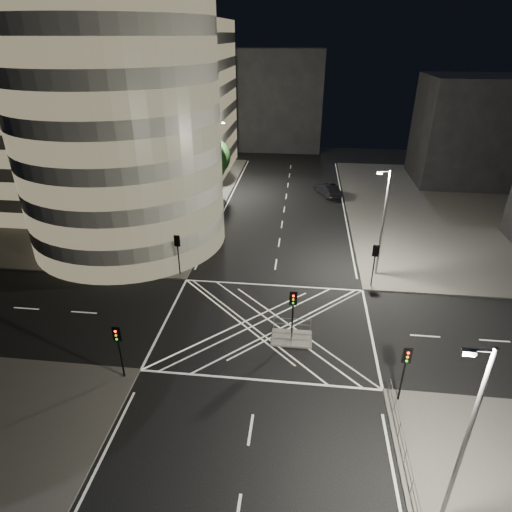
# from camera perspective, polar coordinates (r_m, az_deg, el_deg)

# --- Properties ---
(ground) EXTENTS (120.00, 120.00, 0.00)m
(ground) POSITION_cam_1_polar(r_m,az_deg,el_deg) (33.83, 1.42, -9.20)
(ground) COLOR black
(ground) RESTS_ON ground
(sidewalk_far_left) EXTENTS (42.00, 42.00, 0.15)m
(sidewalk_far_left) POSITION_cam_1_polar(r_m,az_deg,el_deg) (65.59, -22.53, 7.51)
(sidewalk_far_left) COLOR #55524F
(sidewalk_far_left) RESTS_ON ground
(central_island) EXTENTS (3.00, 2.00, 0.15)m
(central_island) POSITION_cam_1_polar(r_m,az_deg,el_deg) (32.52, 4.75, -10.87)
(central_island) COLOR slate
(central_island) RESTS_ON ground
(office_tower_curved) EXTENTS (30.00, 29.00, 27.20)m
(office_tower_curved) POSITION_cam_1_polar(r_m,az_deg,el_deg) (51.77, -20.93, 17.42)
(office_tower_curved) COLOR #9A9892
(office_tower_curved) RESTS_ON sidewalk_far_left
(office_block_rear) EXTENTS (24.00, 16.00, 22.00)m
(office_block_rear) POSITION_cam_1_polar(r_m,az_deg,el_deg) (73.73, -13.55, 19.75)
(office_block_rear) COLOR #9A9892
(office_block_rear) RESTS_ON sidewalk_far_left
(building_right_far) EXTENTS (14.00, 12.00, 15.00)m
(building_right_far) POSITION_cam_1_polar(r_m,az_deg,el_deg) (72.21, 26.54, 14.74)
(building_right_far) COLOR black
(building_right_far) RESTS_ON sidewalk_far_right
(building_far_end) EXTENTS (18.00, 8.00, 18.00)m
(building_far_end) POSITION_cam_1_polar(r_m,az_deg,el_deg) (86.00, 2.44, 20.00)
(building_far_end) COLOR black
(building_far_end) RESTS_ON ground
(tree_a) EXTENTS (4.02, 4.02, 6.22)m
(tree_a) POSITION_cam_1_polar(r_m,az_deg,el_deg) (41.50, -11.97, 3.97)
(tree_a) COLOR black
(tree_a) RESTS_ON sidewalk_far_left
(tree_b) EXTENTS (4.74, 4.74, 7.92)m
(tree_b) POSITION_cam_1_polar(r_m,az_deg,el_deg) (46.38, -9.92, 8.38)
(tree_b) COLOR black
(tree_b) RESTS_ON sidewalk_far_left
(tree_c) EXTENTS (4.15, 4.15, 6.58)m
(tree_c) POSITION_cam_1_polar(r_m,az_deg,el_deg) (52.18, -8.07, 9.51)
(tree_c) COLOR black
(tree_c) RESTS_ON sidewalk_far_left
(tree_d) EXTENTS (5.46, 5.46, 8.49)m
(tree_d) POSITION_cam_1_polar(r_m,az_deg,el_deg) (57.44, -6.70, 12.48)
(tree_d) COLOR black
(tree_d) RESTS_ON sidewalk_far_left
(tree_e) EXTENTS (4.39, 4.39, 6.91)m
(tree_e) POSITION_cam_1_polar(r_m,az_deg,el_deg) (63.35, -5.45, 13.05)
(tree_e) COLOR black
(tree_e) RESTS_ON sidewalk_far_left
(traffic_signal_fl) EXTENTS (0.55, 0.22, 4.00)m
(traffic_signal_fl) POSITION_cam_1_polar(r_m,az_deg,el_deg) (39.58, -10.40, 1.10)
(traffic_signal_fl) COLOR black
(traffic_signal_fl) RESTS_ON sidewalk_far_left
(traffic_signal_nl) EXTENTS (0.55, 0.22, 4.00)m
(traffic_signal_nl) POSITION_cam_1_polar(r_m,az_deg,el_deg) (28.83, -17.88, -10.96)
(traffic_signal_nl) COLOR black
(traffic_signal_nl) RESTS_ON sidewalk_near_left
(traffic_signal_fr) EXTENTS (0.55, 0.22, 4.00)m
(traffic_signal_fr) POSITION_cam_1_polar(r_m,az_deg,el_deg) (38.56, 15.56, -0.24)
(traffic_signal_fr) COLOR black
(traffic_signal_fr) RESTS_ON sidewalk_far_right
(traffic_signal_nr) EXTENTS (0.55, 0.22, 4.00)m
(traffic_signal_nr) POSITION_cam_1_polar(r_m,az_deg,el_deg) (27.41, 19.27, -13.52)
(traffic_signal_nr) COLOR black
(traffic_signal_nr) RESTS_ON sidewalk_near_right
(traffic_signal_island) EXTENTS (0.55, 0.22, 4.00)m
(traffic_signal_island) POSITION_cam_1_polar(r_m,az_deg,el_deg) (30.84, 4.95, -6.73)
(traffic_signal_island) COLOR black
(traffic_signal_island) RESTS_ON central_island
(street_lamp_left_near) EXTENTS (1.25, 0.25, 10.00)m
(street_lamp_left_near) POSITION_cam_1_polar(r_m,az_deg,el_deg) (43.31, -9.63, 7.31)
(street_lamp_left_near) COLOR slate
(street_lamp_left_near) RESTS_ON sidewalk_far_left
(street_lamp_left_far) EXTENTS (1.25, 0.25, 10.00)m
(street_lamp_left_far) POSITION_cam_1_polar(r_m,az_deg,el_deg) (60.04, -5.05, 13.26)
(street_lamp_left_far) COLOR slate
(street_lamp_left_far) RESTS_ON sidewalk_far_left
(street_lamp_right_far) EXTENTS (1.25, 0.25, 10.00)m
(street_lamp_right_far) POSITION_cam_1_polar(r_m,az_deg,el_deg) (39.56, 16.53, 4.55)
(street_lamp_right_far) COLOR slate
(street_lamp_right_far) RESTS_ON sidewalk_far_right
(street_lamp_right_near) EXTENTS (1.25, 0.25, 10.00)m
(street_lamp_right_near) POSITION_cam_1_polar(r_m,az_deg,el_deg) (20.90, 26.14, -20.78)
(street_lamp_right_near) COLOR slate
(street_lamp_right_near) RESTS_ON sidewalk_near_right
(railing_near_right) EXTENTS (0.06, 11.70, 1.10)m
(railing_near_right) POSITION_cam_1_polar(r_m,az_deg,el_deg) (25.28, 19.67, -25.29)
(railing_near_right) COLOR slate
(railing_near_right) RESTS_ON sidewalk_near_right
(railing_island_south) EXTENTS (2.80, 0.06, 1.10)m
(railing_island_south) POSITION_cam_1_polar(r_m,az_deg,el_deg) (31.43, 4.72, -10.99)
(railing_island_south) COLOR slate
(railing_island_south) RESTS_ON central_island
(railing_island_north) EXTENTS (2.80, 0.06, 1.10)m
(railing_island_north) POSITION_cam_1_polar(r_m,az_deg,el_deg) (32.86, 4.85, -9.05)
(railing_island_north) COLOR slate
(railing_island_north) RESTS_ON central_island
(sedan) EXTENTS (3.76, 5.40, 1.69)m
(sedan) POSITION_cam_1_polar(r_m,az_deg,el_deg) (61.29, 9.55, 8.70)
(sedan) COLOR black
(sedan) RESTS_ON ground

